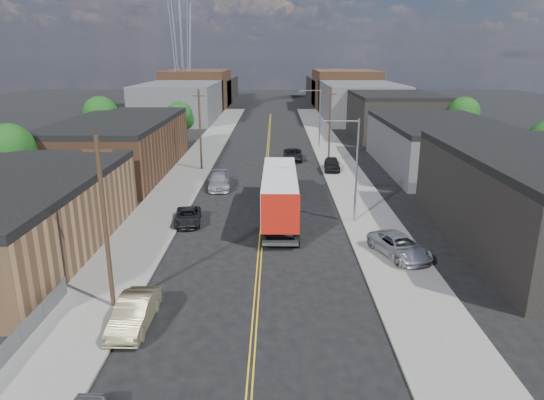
{
  "coord_description": "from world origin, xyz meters",
  "views": [
    {
      "loc": [
        1.1,
        -14.93,
        14.03
      ],
      "look_at": [
        0.86,
        23.38,
        2.5
      ],
      "focal_mm": 32.0,
      "sensor_mm": 36.0,
      "label": 1
    }
  ],
  "objects_px": {
    "car_left_b": "(134,313)",
    "car_left_d": "(219,181)",
    "car_left_c": "(188,216)",
    "car_right_lot_c": "(332,164)",
    "car_right_lot_a": "(400,246)",
    "semi_truck": "(279,189)",
    "car_ahead_truck": "(293,155)"
  },
  "relations": [
    {
      "from": "car_left_b",
      "to": "car_left_d",
      "type": "height_order",
      "value": "car_left_b"
    },
    {
      "from": "car_left_b",
      "to": "car_ahead_truck",
      "type": "bearing_deg",
      "value": 77.8
    },
    {
      "from": "car_left_d",
      "to": "car_right_lot_c",
      "type": "xyz_separation_m",
      "value": [
        13.2,
        8.04,
        0.16
      ]
    },
    {
      "from": "semi_truck",
      "to": "car_right_lot_c",
      "type": "distance_m",
      "value": 18.65
    },
    {
      "from": "car_left_b",
      "to": "car_ahead_truck",
      "type": "height_order",
      "value": "car_left_b"
    },
    {
      "from": "semi_truck",
      "to": "car_left_c",
      "type": "xyz_separation_m",
      "value": [
        -7.9,
        -2.27,
        -1.85
      ]
    },
    {
      "from": "car_right_lot_a",
      "to": "car_ahead_truck",
      "type": "height_order",
      "value": "car_right_lot_a"
    },
    {
      "from": "car_left_b",
      "to": "car_left_c",
      "type": "xyz_separation_m",
      "value": [
        0.0,
        16.55,
        -0.17
      ]
    },
    {
      "from": "car_right_lot_a",
      "to": "car_right_lot_c",
      "type": "xyz_separation_m",
      "value": [
        -1.83,
        26.89,
        0.04
      ]
    },
    {
      "from": "car_left_b",
      "to": "car_left_d",
      "type": "relative_size",
      "value": 0.9
    },
    {
      "from": "car_right_lot_c",
      "to": "semi_truck",
      "type": "bearing_deg",
      "value": -107.4
    },
    {
      "from": "car_left_b",
      "to": "car_right_lot_c",
      "type": "bearing_deg",
      "value": 68.9
    },
    {
      "from": "car_left_d",
      "to": "car_left_b",
      "type": "bearing_deg",
      "value": -98.45
    },
    {
      "from": "semi_truck",
      "to": "car_left_d",
      "type": "bearing_deg",
      "value": 125.35
    },
    {
      "from": "car_left_b",
      "to": "car_right_lot_a",
      "type": "xyz_separation_m",
      "value": [
        16.43,
        9.27,
        0.1
      ]
    },
    {
      "from": "car_right_lot_a",
      "to": "car_right_lot_c",
      "type": "relative_size",
      "value": 1.17
    },
    {
      "from": "semi_truck",
      "to": "car_left_c",
      "type": "bearing_deg",
      "value": -163.54
    },
    {
      "from": "car_left_c",
      "to": "car_left_d",
      "type": "distance_m",
      "value": 11.66
    },
    {
      "from": "car_left_c",
      "to": "car_right_lot_c",
      "type": "xyz_separation_m",
      "value": [
        14.6,
        19.61,
        0.31
      ]
    },
    {
      "from": "car_left_b",
      "to": "car_right_lot_c",
      "type": "xyz_separation_m",
      "value": [
        14.6,
        36.16,
        0.14
      ]
    },
    {
      "from": "car_left_c",
      "to": "car_left_d",
      "type": "xyz_separation_m",
      "value": [
        1.4,
        11.57,
        0.15
      ]
    },
    {
      "from": "car_left_d",
      "to": "car_ahead_truck",
      "type": "height_order",
      "value": "car_left_d"
    },
    {
      "from": "car_left_b",
      "to": "car_right_lot_c",
      "type": "distance_m",
      "value": 39.0
    },
    {
      "from": "semi_truck",
      "to": "car_ahead_truck",
      "type": "relative_size",
      "value": 2.99
    },
    {
      "from": "car_left_d",
      "to": "car_right_lot_c",
      "type": "distance_m",
      "value": 15.46
    },
    {
      "from": "car_left_c",
      "to": "car_left_d",
      "type": "height_order",
      "value": "car_left_d"
    },
    {
      "from": "semi_truck",
      "to": "car_right_lot_c",
      "type": "bearing_deg",
      "value": 69.27
    },
    {
      "from": "car_left_c",
      "to": "car_right_lot_c",
      "type": "relative_size",
      "value": 0.99
    },
    {
      "from": "car_left_c",
      "to": "car_ahead_truck",
      "type": "bearing_deg",
      "value": 62.46
    },
    {
      "from": "car_ahead_truck",
      "to": "car_right_lot_c",
      "type": "bearing_deg",
      "value": -53.33
    },
    {
      "from": "car_left_d",
      "to": "car_right_lot_a",
      "type": "distance_m",
      "value": 24.11
    },
    {
      "from": "semi_truck",
      "to": "car_right_lot_c",
      "type": "relative_size",
      "value": 3.52
    }
  ]
}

